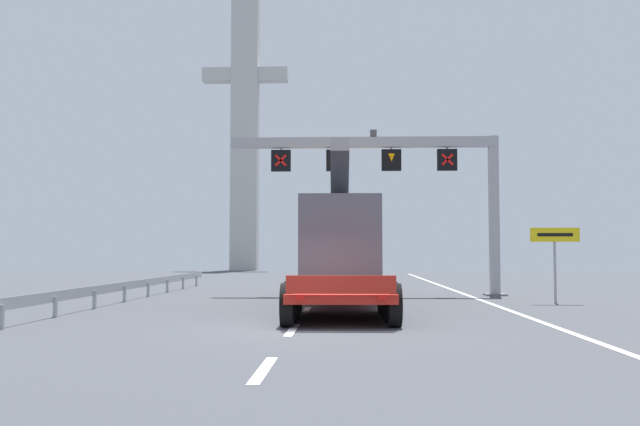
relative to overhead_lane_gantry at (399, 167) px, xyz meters
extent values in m
plane|color=#424449|center=(-3.25, -13.62, -5.65)|extent=(112.00, 112.00, 0.00)
cube|color=silver|center=(-3.58, -19.62, -5.64)|extent=(0.20, 2.60, 0.01)
cube|color=silver|center=(-3.58, -13.91, -5.64)|extent=(0.20, 2.60, 0.01)
cube|color=silver|center=(-3.58, -8.21, -5.64)|extent=(0.20, 2.60, 0.01)
cube|color=silver|center=(-3.58, -2.51, -5.64)|extent=(0.20, 2.60, 0.01)
cube|color=silver|center=(-3.58, 3.20, -5.64)|extent=(0.20, 2.60, 0.01)
cube|color=silver|center=(-3.58, 8.90, -5.64)|extent=(0.20, 2.60, 0.01)
cube|color=silver|center=(-3.58, 14.60, -5.64)|extent=(0.20, 2.60, 0.01)
cube|color=silver|center=(-3.58, 20.31, -5.64)|extent=(0.20, 2.60, 0.01)
cube|color=silver|center=(-3.58, 26.01, -5.64)|extent=(0.20, 2.60, 0.01)
cube|color=silver|center=(-3.58, 31.71, -5.64)|extent=(0.20, 2.60, 0.01)
cube|color=silver|center=(-3.58, 37.42, -5.64)|extent=(0.20, 2.60, 0.01)
cube|color=silver|center=(2.95, -1.62, -5.64)|extent=(0.20, 63.00, 0.01)
cube|color=#9EA0A5|center=(4.14, 0.00, -2.16)|extent=(0.40, 0.40, 6.98)
cube|color=slate|center=(4.14, 0.00, -5.61)|extent=(0.90, 0.90, 0.08)
cube|color=#9EA0A5|center=(-1.55, 0.00, 1.08)|extent=(11.77, 0.44, 0.44)
cube|color=#4C4C51|center=(-1.11, 0.00, 1.48)|extent=(0.28, 0.40, 0.28)
cube|color=black|center=(2.12, 0.00, 0.29)|extent=(0.86, 0.24, 0.95)
cube|color=#9EA0A5|center=(2.12, 0.00, 0.81)|extent=(0.08, 0.08, 0.16)
cube|color=red|center=(2.12, -0.13, 0.29)|extent=(0.54, 0.02, 0.54)
cube|color=red|center=(2.12, -0.13, 0.29)|extent=(0.54, 0.02, 0.54)
cube|color=black|center=(-0.32, 0.00, 0.29)|extent=(0.86, 0.24, 0.95)
cube|color=#9EA0A5|center=(-0.32, 0.00, 0.81)|extent=(0.08, 0.08, 0.16)
cone|color=orange|center=(-0.32, -0.13, 0.39)|extent=(0.31, 0.31, 0.33)
cube|color=black|center=(-2.77, 0.00, 0.29)|extent=(0.86, 0.24, 0.95)
cube|color=#9EA0A5|center=(-2.77, 0.00, 0.81)|extent=(0.08, 0.08, 0.16)
cone|color=orange|center=(-2.77, -0.13, 0.39)|extent=(0.31, 0.31, 0.33)
cube|color=black|center=(-5.22, 0.00, 0.29)|extent=(0.86, 0.24, 0.95)
cube|color=#9EA0A5|center=(-5.22, 0.00, 0.81)|extent=(0.08, 0.08, 0.16)
cube|color=red|center=(-5.22, -0.13, 0.29)|extent=(0.54, 0.02, 0.54)
cube|color=red|center=(-5.22, -0.13, 0.29)|extent=(0.54, 0.02, 0.54)
cube|color=red|center=(-2.50, -8.63, -4.92)|extent=(2.99, 10.45, 0.24)
cube|color=red|center=(-2.41, -13.91, -4.55)|extent=(2.66, 0.13, 0.44)
cylinder|color=black|center=(-3.77, -13.16, -5.10)|extent=(0.34, 1.11, 1.10)
cylinder|color=black|center=(-1.07, -13.11, -5.10)|extent=(0.34, 1.11, 1.10)
cylinder|color=black|center=(-3.79, -12.11, -5.10)|extent=(0.34, 1.11, 1.10)
cylinder|color=black|center=(-1.09, -12.06, -5.10)|extent=(0.34, 1.11, 1.10)
cylinder|color=black|center=(-3.81, -11.06, -5.10)|extent=(0.34, 1.11, 1.10)
cylinder|color=black|center=(-1.11, -11.01, -5.10)|extent=(0.34, 1.11, 1.10)
cylinder|color=black|center=(-3.83, -10.01, -5.10)|extent=(0.34, 1.11, 1.10)
cylinder|color=black|center=(-1.13, -9.96, -5.10)|extent=(0.34, 1.11, 1.10)
cylinder|color=black|center=(-3.85, -8.96, -5.10)|extent=(0.34, 1.11, 1.10)
cylinder|color=black|center=(-1.15, -8.91, -5.10)|extent=(0.34, 1.11, 1.10)
cube|color=orange|center=(-2.64, -1.53, -3.55)|extent=(2.63, 3.25, 3.10)
cube|color=black|center=(-2.64, -1.53, -2.85)|extent=(2.66, 3.27, 0.60)
cylinder|color=black|center=(-3.94, -0.68, -5.10)|extent=(0.36, 1.11, 1.10)
cylinder|color=black|center=(-1.36, -0.63, -5.10)|extent=(0.36, 1.11, 1.10)
cylinder|color=black|center=(-3.90, -2.68, -5.10)|extent=(0.36, 1.11, 1.10)
cylinder|color=black|center=(-1.33, -2.63, -5.10)|extent=(0.36, 1.11, 1.10)
cube|color=#565B66|center=(-2.51, -8.23, -3.45)|extent=(2.48, 5.76, 2.70)
cube|color=#2D2D33|center=(-2.50, -9.09, -1.50)|extent=(0.61, 2.95, 2.29)
cube|color=red|center=(-3.39, -13.97, -4.85)|extent=(0.20, 0.06, 0.12)
cube|color=red|center=(-1.43, -13.93, -4.85)|extent=(0.20, 0.06, 0.12)
cylinder|color=#9EA0A5|center=(5.37, -4.69, -4.26)|extent=(0.10, 0.10, 2.78)
cube|color=yellow|center=(5.37, -4.75, -3.13)|extent=(1.79, 0.06, 0.52)
cube|color=black|center=(5.37, -4.78, -3.13)|extent=(1.29, 0.01, 0.12)
cube|color=#999EA3|center=(-10.71, -3.13, -5.05)|extent=(0.04, 24.97, 0.32)
cube|color=#999EA3|center=(-10.65, -14.06, -5.35)|extent=(0.10, 0.10, 0.60)
cube|color=#999EA3|center=(-10.65, -10.94, -5.35)|extent=(0.10, 0.10, 0.60)
cube|color=#999EA3|center=(-10.65, -7.81, -5.35)|extent=(0.10, 0.10, 0.60)
cube|color=#999EA3|center=(-10.65, -4.69, -5.35)|extent=(0.10, 0.10, 0.60)
cube|color=#999EA3|center=(-10.65, -1.57, -5.35)|extent=(0.10, 0.10, 0.60)
cube|color=#999EA3|center=(-10.65, 1.55, -5.35)|extent=(0.10, 0.10, 0.60)
cube|color=#999EA3|center=(-10.65, 4.67, -5.35)|extent=(0.10, 0.10, 0.60)
cube|color=#999EA3|center=(-10.65, 7.79, -5.35)|extent=(0.10, 0.10, 0.60)
cube|color=#B7B7B2|center=(-13.10, 41.98, 10.94)|extent=(2.80, 2.00, 33.19)
cube|color=#B7B7B2|center=(-13.10, 41.98, 14.93)|extent=(9.00, 1.60, 1.40)
camera|label=1|loc=(-2.22, -30.88, -3.77)|focal=39.41mm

